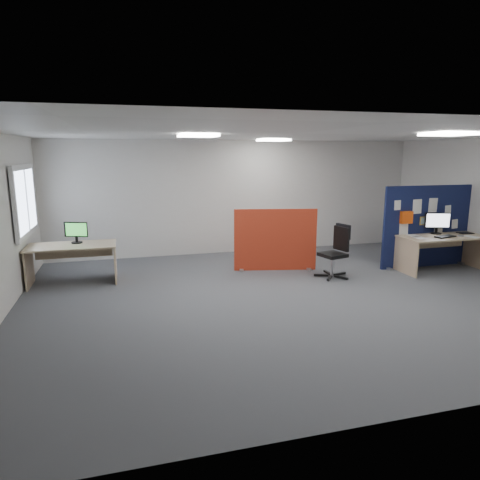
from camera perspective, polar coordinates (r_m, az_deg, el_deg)
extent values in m
plane|color=#4C4E53|center=(7.43, 7.03, -7.37)|extent=(9.00, 9.00, 0.00)
cube|color=white|center=(7.04, 7.59, 13.90)|extent=(9.00, 7.00, 0.02)
cube|color=silver|center=(10.41, -0.12, 5.75)|extent=(9.00, 0.02, 2.70)
cube|color=silver|center=(4.17, 26.05, -4.17)|extent=(9.00, 0.02, 2.70)
cube|color=white|center=(8.71, -26.77, 4.72)|extent=(0.06, 1.70, 1.30)
cube|color=white|center=(8.70, -26.64, 4.73)|extent=(0.02, 1.50, 1.10)
cube|color=white|center=(7.24, 25.97, 12.57)|extent=(0.60, 0.60, 0.04)
cube|color=white|center=(7.10, -5.62, 13.69)|extent=(0.60, 0.60, 0.04)
cube|color=white|center=(9.55, 4.46, 13.13)|extent=(0.60, 0.60, 0.04)
cube|color=#0E1835|center=(9.90, 23.66, 1.67)|extent=(2.10, 0.06, 1.73)
cube|color=#A2A1A6|center=(9.54, 19.02, -3.54)|extent=(0.08, 0.30, 0.04)
cube|color=#A2A1A6|center=(10.65, 27.08, -2.66)|extent=(0.08, 0.30, 0.04)
cube|color=white|center=(9.34, 20.27, 4.38)|extent=(0.15, 0.01, 0.20)
cube|color=white|center=(9.62, 22.56, 4.14)|extent=(0.21, 0.01, 0.30)
cube|color=white|center=(9.86, 24.34, 4.25)|extent=(0.21, 0.01, 0.30)
cube|color=white|center=(10.13, 25.99, 3.62)|extent=(0.15, 0.01, 0.20)
cube|color=white|center=(9.52, 20.98, 1.33)|extent=(0.21, 0.01, 0.30)
cube|color=white|center=(10.05, 24.93, 1.39)|extent=(0.21, 0.01, 0.30)
cube|color=white|center=(10.31, 26.72, 1.93)|extent=(0.15, 0.01, 0.20)
cube|color=gold|center=(9.79, 23.40, 2.38)|extent=(0.24, 0.01, 0.18)
cube|color=#F8520F|center=(9.45, 21.30, 2.83)|extent=(0.25, 0.10, 0.25)
cube|color=tan|center=(9.69, 25.52, 0.40)|extent=(1.79, 0.80, 0.03)
cube|color=tan|center=(9.22, 21.24, -2.09)|extent=(0.03, 0.73, 0.70)
cube|color=tan|center=(10.34, 29.00, -1.36)|extent=(0.03, 0.73, 0.70)
cube|color=tan|center=(10.00, 24.08, -0.14)|extent=(1.61, 0.02, 0.30)
cylinder|color=black|center=(9.88, 24.66, 0.81)|extent=(0.21, 0.21, 0.02)
cube|color=black|center=(9.87, 24.69, 1.18)|extent=(0.05, 0.04, 0.11)
cube|color=black|center=(9.84, 24.80, 2.40)|extent=(0.50, 0.19, 0.32)
cube|color=silver|center=(9.82, 24.87, 2.38)|extent=(0.45, 0.15, 0.28)
cube|color=black|center=(9.57, 25.69, 0.42)|extent=(0.48, 0.28, 0.02)
cube|color=#A2A1A6|center=(9.78, 27.35, 0.50)|extent=(0.11, 0.08, 0.03)
cube|color=black|center=(10.22, 27.81, 0.84)|extent=(0.29, 0.23, 0.01)
cube|color=maroon|center=(8.84, 4.74, 0.02)|extent=(1.68, 0.41, 1.28)
cube|color=#A2A1A6|center=(8.77, 0.34, -4.19)|extent=(0.08, 0.30, 0.04)
cube|color=#A2A1A6|center=(9.24, 8.78, -3.52)|extent=(0.08, 0.30, 0.04)
cube|color=tan|center=(8.49, -21.53, -0.70)|extent=(1.57, 0.79, 0.03)
cube|color=tan|center=(8.69, -26.32, -3.31)|extent=(0.03, 0.72, 0.70)
cube|color=tan|center=(8.52, -16.29, -2.84)|extent=(0.03, 0.72, 0.70)
cube|color=tan|center=(8.88, -21.21, -1.27)|extent=(1.42, 0.02, 0.30)
cylinder|color=black|center=(8.63, -20.92, -0.31)|extent=(0.20, 0.20, 0.02)
cube|color=black|center=(8.62, -20.95, 0.08)|extent=(0.05, 0.04, 0.10)
cube|color=black|center=(8.58, -21.04, 1.33)|extent=(0.43, 0.18, 0.28)
cube|color=green|center=(8.56, -21.05, 1.31)|extent=(0.38, 0.14, 0.24)
cube|color=black|center=(8.75, 13.14, -4.42)|extent=(0.29, 0.12, 0.04)
cube|color=black|center=(8.79, 11.58, -4.27)|extent=(0.06, 0.29, 0.04)
cube|color=black|center=(8.59, 10.75, -4.62)|extent=(0.28, 0.15, 0.04)
cube|color=black|center=(8.42, 11.85, -5.00)|extent=(0.21, 0.25, 0.04)
cube|color=black|center=(8.52, 13.35, -4.87)|extent=(0.19, 0.26, 0.04)
cylinder|color=#A2A1A6|center=(8.56, 12.19, -3.36)|extent=(0.06, 0.06, 0.40)
cube|color=black|center=(8.51, 12.25, -1.95)|extent=(0.53, 0.53, 0.07)
cube|color=black|center=(8.58, 13.36, 0.18)|extent=(0.15, 0.39, 0.47)
cube|color=black|center=(8.58, 13.59, 1.14)|extent=(0.15, 0.36, 0.28)
cube|color=white|center=(9.28, 22.80, 0.28)|extent=(0.22, 0.31, 0.00)
cube|color=white|center=(9.47, 22.18, 0.54)|extent=(0.25, 0.33, 0.00)
cube|color=white|center=(9.85, 28.48, 0.39)|extent=(0.27, 0.34, 0.00)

